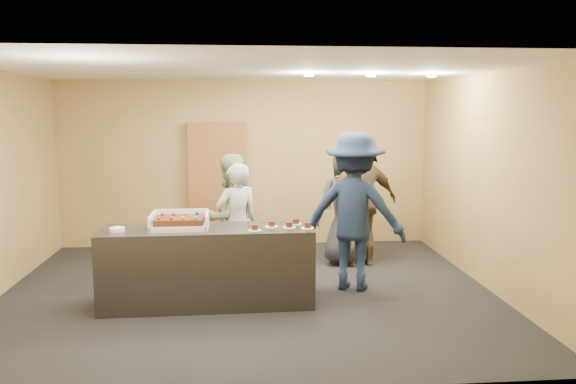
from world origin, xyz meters
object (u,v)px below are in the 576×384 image
object	(u,v)px
serving_counter	(208,266)
person_navy_man	(354,211)
storage_cabinet	(218,185)
person_sage_man	(230,217)
sheet_cake	(179,220)
plate_stack	(117,229)
person_brown_extra	(362,202)
person_server_grey	(237,224)
cake_box	(180,224)
person_dark_suit	(346,205)

from	to	relation	value
serving_counter	person_navy_man	bearing A→B (deg)	13.05
storage_cabinet	person_sage_man	size ratio (longest dim) A/B	1.23
serving_counter	sheet_cake	xyz separation A→B (m)	(-0.31, 0.00, 0.55)
plate_stack	person_brown_extra	world-z (taller)	person_brown_extra
sheet_cake	person_navy_man	distance (m)	2.15
person_server_grey	person_navy_man	distance (m)	1.51
person_server_grey	storage_cabinet	bearing A→B (deg)	-105.14
plate_stack	person_server_grey	bearing A→B (deg)	33.45
person_navy_man	person_brown_extra	size ratio (longest dim) A/B	1.06
storage_cabinet	person_brown_extra	size ratio (longest dim) A/B	1.09
person_brown_extra	sheet_cake	bearing A→B (deg)	16.91
sheet_cake	person_sage_man	xyz separation A→B (m)	(0.55, 1.00, -0.17)
storage_cabinet	sheet_cake	size ratio (longest dim) A/B	3.73
serving_counter	person_sage_man	xyz separation A→B (m)	(0.24, 1.00, 0.38)
storage_cabinet	cake_box	bearing A→B (deg)	-96.64
cake_box	plate_stack	size ratio (longest dim) A/B	3.86
storage_cabinet	sheet_cake	distance (m)	2.83
serving_counter	person_navy_man	world-z (taller)	person_navy_man
serving_counter	person_dark_suit	size ratio (longest dim) A/B	1.39
cake_box	person_dark_suit	distance (m)	2.71
storage_cabinet	person_dark_suit	distance (m)	2.26
cake_box	serving_counter	bearing A→B (deg)	-4.41
person_sage_man	person_brown_extra	distance (m)	1.94
storage_cabinet	person_sage_man	bearing A→B (deg)	-83.00
person_dark_suit	person_sage_man	bearing A→B (deg)	18.58
person_sage_man	person_dark_suit	world-z (taller)	person_dark_suit
storage_cabinet	person_dark_suit	bearing A→B (deg)	-32.84
serving_counter	sheet_cake	distance (m)	0.63
person_navy_man	plate_stack	bearing A→B (deg)	32.35
person_sage_man	person_navy_man	world-z (taller)	person_navy_man
person_server_grey	person_brown_extra	world-z (taller)	person_brown_extra
plate_stack	person_server_grey	size ratio (longest dim) A/B	0.11
sheet_cake	person_dark_suit	bearing A→B (deg)	35.63
storage_cabinet	person_dark_suit	size ratio (longest dim) A/B	1.18
person_server_grey	person_brown_extra	size ratio (longest dim) A/B	0.84
person_sage_man	person_navy_man	distance (m)	1.65
sheet_cake	cake_box	bearing A→B (deg)	89.14
storage_cabinet	cake_box	distance (m)	2.81
person_server_grey	person_navy_man	bearing A→B (deg)	142.67
plate_stack	person_brown_extra	distance (m)	3.47
person_navy_man	person_brown_extra	bearing A→B (deg)	-85.66
cake_box	sheet_cake	xyz separation A→B (m)	(-0.00, -0.02, 0.05)
cake_box	person_navy_man	xyz separation A→B (m)	(2.10, 0.43, 0.04)
person_navy_man	person_server_grey	bearing A→B (deg)	8.32
serving_counter	person_sage_man	bearing A→B (deg)	75.40
serving_counter	person_dark_suit	distance (m)	2.52
cake_box	person_sage_man	distance (m)	1.12
serving_counter	plate_stack	size ratio (longest dim) A/B	14.48
serving_counter	person_brown_extra	xyz separation A→B (m)	(2.12, 1.49, 0.48)
person_sage_man	person_dark_suit	distance (m)	1.77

